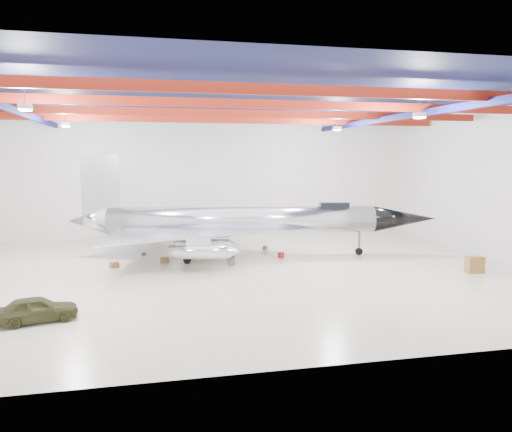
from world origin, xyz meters
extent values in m
plane|color=beige|center=(0.00, 0.00, 0.00)|extent=(40.00, 40.00, 0.00)
plane|color=silver|center=(0.00, 15.00, 5.50)|extent=(40.00, 0.00, 40.00)
plane|color=silver|center=(20.00, 0.00, 5.50)|extent=(0.00, 30.00, 30.00)
plane|color=#0A0F38|center=(0.00, 0.00, 11.00)|extent=(40.00, 40.00, 0.00)
cube|color=maroon|center=(0.00, -9.00, 10.40)|extent=(39.50, 0.25, 0.50)
cube|color=maroon|center=(0.00, -3.00, 10.40)|extent=(39.50, 0.25, 0.50)
cube|color=maroon|center=(0.00, 3.00, 10.40)|extent=(39.50, 0.25, 0.50)
cube|color=maroon|center=(0.00, 9.00, 10.40)|extent=(39.50, 0.25, 0.50)
cube|color=#0D0F4E|center=(-12.00, 0.00, 10.10)|extent=(0.25, 29.50, 0.40)
cube|color=#0D0F4E|center=(12.00, 0.00, 10.10)|extent=(0.25, 29.50, 0.40)
cube|color=silver|center=(-10.00, -6.00, 9.70)|extent=(0.55, 0.55, 0.25)
cube|color=silver|center=(10.00, -6.00, 9.70)|extent=(0.55, 0.55, 0.25)
cube|color=silver|center=(-10.00, 6.00, 9.70)|extent=(0.55, 0.55, 0.25)
cube|color=silver|center=(10.00, 6.00, 9.70)|extent=(0.55, 0.55, 0.25)
cylinder|color=silver|center=(2.32, 5.31, 2.77)|extent=(19.85, 5.12, 1.98)
cone|color=black|center=(14.53, 3.33, 2.77)|extent=(5.20, 2.75, 1.98)
cone|color=silver|center=(-8.91, 7.13, 2.77)|extent=(3.25, 2.43, 1.98)
cube|color=silver|center=(-7.93, 6.98, 5.34)|extent=(2.75, 0.56, 4.45)
cube|color=black|center=(9.16, 4.20, 3.81)|extent=(2.28, 1.13, 0.49)
cylinder|color=silver|center=(-1.48, 0.41, 1.39)|extent=(3.85, 1.48, 0.89)
cylinder|color=silver|center=(-1.08, 2.86, 1.39)|extent=(3.85, 1.48, 0.89)
cylinder|color=silver|center=(-0.13, 8.72, 1.39)|extent=(3.85, 1.48, 0.89)
cylinder|color=silver|center=(0.27, 11.16, 1.39)|extent=(3.85, 1.48, 0.89)
cylinder|color=#59595B|center=(11.11, 3.88, 0.89)|extent=(0.18, 0.18, 1.78)
cylinder|color=black|center=(11.11, 3.88, 0.28)|extent=(0.58, 0.30, 0.55)
cylinder|color=#59595B|center=(-1.98, 3.50, 0.89)|extent=(0.18, 0.18, 1.78)
cylinder|color=black|center=(-1.98, 3.50, 0.28)|extent=(0.58, 0.30, 0.55)
cylinder|color=#59595B|center=(-1.19, 8.39, 0.89)|extent=(0.18, 0.18, 1.78)
cylinder|color=black|center=(-1.19, 8.39, 0.28)|extent=(0.58, 0.30, 0.55)
imported|color=#37391C|center=(-9.61, -7.62, 0.60)|extent=(3.74, 2.22, 1.19)
cube|color=brown|center=(15.91, -3.29, 0.53)|extent=(1.15, 0.58, 1.05)
cube|color=olive|center=(-6.89, 3.30, 0.19)|extent=(0.68, 0.63, 0.39)
cylinder|color=#59595B|center=(0.97, 2.41, 0.22)|extent=(0.56, 0.56, 0.43)
cube|color=olive|center=(1.35, 5.26, 0.22)|extent=(0.65, 0.53, 0.45)
cube|color=#59595B|center=(-4.95, 7.29, 0.11)|extent=(0.34, 0.28, 0.23)
cylinder|color=#A61015|center=(5.00, 4.09, 0.21)|extent=(0.58, 0.58, 0.43)
cube|color=olive|center=(-3.50, 4.23, 0.18)|extent=(0.63, 0.57, 0.36)
cylinder|color=#59595B|center=(4.59, 7.47, 0.18)|extent=(0.49, 0.49, 0.36)
camera|label=1|loc=(-4.68, -31.04, 7.34)|focal=35.00mm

